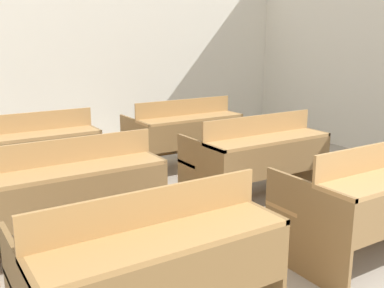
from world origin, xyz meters
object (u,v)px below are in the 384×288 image
(bench_front_right, at_px, (372,197))
(bench_third_right, at_px, (184,132))
(bench_second_right, at_px, (257,156))
(bench_third_left, at_px, (30,152))
(bench_front_left, at_px, (150,263))
(bench_second_left, at_px, (72,190))

(bench_front_right, bearing_deg, bench_third_right, 90.02)
(bench_front_right, height_order, bench_second_right, same)
(bench_second_right, xyz_separation_m, bench_third_left, (-1.82, 1.31, 0.00))
(bench_front_left, height_order, bench_third_left, same)
(bench_second_right, xyz_separation_m, bench_third_right, (-0.03, 1.31, 0.00))
(bench_front_left, relative_size, bench_second_left, 1.00)
(bench_second_left, height_order, bench_second_right, same)
(bench_third_left, relative_size, bench_third_right, 1.00)
(bench_front_left, bearing_deg, bench_third_left, 89.85)
(bench_second_left, bearing_deg, bench_front_left, -90.75)
(bench_second_left, bearing_deg, bench_front_right, -36.38)
(bench_second_left, xyz_separation_m, bench_second_right, (1.81, 0.01, 0.00))
(bench_front_left, height_order, bench_second_left, same)
(bench_second_right, bearing_deg, bench_third_right, 91.39)
(bench_front_right, bearing_deg, bench_second_left, 143.62)
(bench_third_left, bearing_deg, bench_second_left, -89.56)
(bench_front_right, xyz_separation_m, bench_second_right, (0.03, 1.32, 0.00))
(bench_front_left, xyz_separation_m, bench_front_right, (1.80, 0.01, 0.00))
(bench_front_right, distance_m, bench_second_right, 1.32)
(bench_third_left, bearing_deg, bench_front_left, -90.15)
(bench_second_left, relative_size, bench_third_right, 1.00)
(bench_front_left, xyz_separation_m, bench_second_right, (1.83, 1.33, 0.00))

